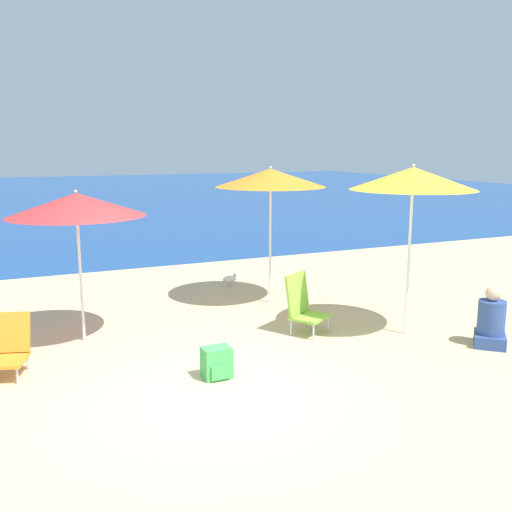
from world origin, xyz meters
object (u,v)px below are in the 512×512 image
(beach_umbrella_red, at_px, (76,205))
(backpack_green, at_px, (217,363))
(person_seated_near, at_px, (491,322))
(seagull, at_px, (230,279))
(beach_chair_orange, at_px, (6,347))
(beach_umbrella_orange, at_px, (270,178))
(beach_chair_lime, at_px, (303,304))
(beach_umbrella_yellow, at_px, (413,179))

(beach_umbrella_red, distance_m, backpack_green, 2.75)
(person_seated_near, bearing_deg, seagull, 156.87)
(seagull, bearing_deg, beach_chair_orange, -143.83)
(person_seated_near, relative_size, seagull, 2.95)
(beach_umbrella_orange, distance_m, person_seated_near, 3.88)
(beach_chair_lime, bearing_deg, person_seated_near, -67.65)
(beach_umbrella_yellow, height_order, seagull, beach_umbrella_yellow)
(beach_chair_lime, xyz_separation_m, backpack_green, (-1.63, -0.99, -0.23))
(person_seated_near, distance_m, seagull, 4.73)
(beach_umbrella_red, relative_size, beach_chair_orange, 2.95)
(beach_umbrella_red, relative_size, person_seated_near, 2.51)
(beach_umbrella_yellow, bearing_deg, backpack_green, -172.89)
(beach_umbrella_yellow, relative_size, backpack_green, 6.62)
(beach_umbrella_yellow, bearing_deg, person_seated_near, -50.64)
(person_seated_near, bearing_deg, beach_chair_orange, -151.78)
(beach_umbrella_yellow, relative_size, seagull, 8.56)
(beach_umbrella_orange, height_order, beach_chair_lime, beach_umbrella_orange)
(beach_umbrella_yellow, bearing_deg, beach_chair_lime, 153.28)
(beach_umbrella_yellow, bearing_deg, beach_umbrella_red, 159.42)
(person_seated_near, bearing_deg, beach_umbrella_red, -163.01)
(beach_umbrella_yellow, relative_size, beach_chair_orange, 3.42)
(beach_umbrella_orange, distance_m, beach_chair_lime, 2.28)
(beach_umbrella_orange, bearing_deg, beach_umbrella_red, -167.46)
(beach_umbrella_orange, xyz_separation_m, person_seated_near, (1.69, -3.04, -1.72))
(beach_umbrella_red, height_order, beach_umbrella_yellow, beach_umbrella_yellow)
(beach_chair_lime, height_order, backpack_green, beach_chair_lime)
(beach_umbrella_yellow, distance_m, beach_chair_lime, 2.21)
(backpack_green, bearing_deg, beach_umbrella_yellow, 7.11)
(beach_umbrella_yellow, height_order, backpack_green, beach_umbrella_yellow)
(beach_umbrella_yellow, bearing_deg, beach_umbrella_orange, 114.47)
(seagull, bearing_deg, beach_umbrella_yellow, -71.13)
(beach_umbrella_yellow, distance_m, beach_chair_orange, 5.37)
(beach_umbrella_orange, distance_m, backpack_green, 3.69)
(beach_umbrella_orange, height_order, person_seated_near, beach_umbrella_orange)
(beach_umbrella_yellow, bearing_deg, seagull, 108.87)
(beach_umbrella_yellow, xyz_separation_m, beach_chair_lime, (-1.26, 0.63, -1.71))
(beach_umbrella_orange, bearing_deg, beach_chair_lime, -99.16)
(beach_umbrella_yellow, relative_size, beach_chair_lime, 2.82)
(beach_umbrella_orange, relative_size, beach_chair_orange, 3.30)
(beach_umbrella_orange, height_order, beach_chair_orange, beach_umbrella_orange)
(beach_chair_orange, relative_size, person_seated_near, 0.85)
(beach_chair_orange, height_order, beach_chair_lime, beach_chair_lime)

